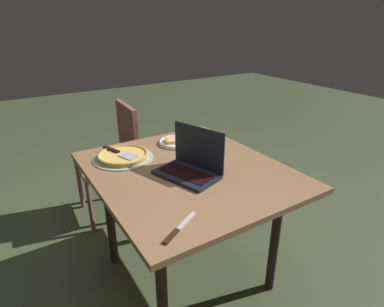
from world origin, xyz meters
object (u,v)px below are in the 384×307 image
at_px(laptop, 191,164).
at_px(chair_near, 115,154).
at_px(dining_table, 188,183).
at_px(pizza_tray, 123,156).
at_px(pizza_plate, 177,142).
at_px(table_knife, 177,230).

xyz_separation_m(laptop, chair_near, (-1.03, -0.09, -0.29)).
bearing_deg(dining_table, pizza_tray, -142.43).
bearing_deg(dining_table, pizza_plate, 159.02).
height_order(pizza_plate, pizza_tray, pizza_plate).
bearing_deg(chair_near, pizza_plate, 22.35).
distance_m(laptop, chair_near, 1.07).
bearing_deg(dining_table, laptop, -14.98).
xyz_separation_m(laptop, table_knife, (0.40, -0.31, -0.05)).
distance_m(pizza_tray, table_knife, 0.79).
relative_size(pizza_tray, chair_near, 0.39).
distance_m(laptop, table_knife, 0.51).
height_order(dining_table, table_knife, table_knife).
bearing_deg(laptop, pizza_tray, -149.06).
distance_m(dining_table, laptop, 0.16).
distance_m(pizza_plate, pizza_tray, 0.40).
bearing_deg(table_knife, pizza_plate, 150.34).
relative_size(dining_table, pizza_plate, 4.68).
bearing_deg(pizza_plate, laptop, -20.11).
bearing_deg(pizza_tray, laptop, 30.94).
bearing_deg(pizza_tray, dining_table, 37.57).
relative_size(laptop, chair_near, 0.41).
bearing_deg(laptop, pizza_plate, 159.89).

